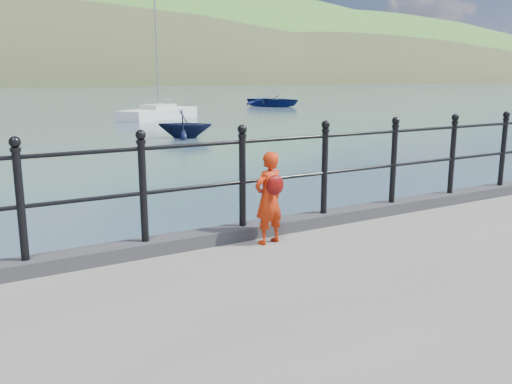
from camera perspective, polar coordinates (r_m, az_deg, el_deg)
ground at (r=6.71m, az=-6.61°, el=-13.45°), size 600.00×600.00×0.00m
kerb at (r=6.19m, az=-6.28°, el=-4.97°), size 60.00×0.30×0.15m
railing at (r=6.02m, az=-6.44°, el=1.87°), size 18.11×0.11×1.20m
far_shore at (r=249.64m, az=-21.18°, el=5.40°), size 830.00×200.00×156.00m
child at (r=6.13m, az=1.38°, el=-0.58°), size 0.43×0.35×1.06m
launch_blue at (r=53.60m, az=1.91°, el=9.60°), size 5.87×6.73×1.16m
launch_navy at (r=26.12m, az=-7.51°, el=7.11°), size 3.35×3.26×1.34m
sailboat_near at (r=38.51m, az=-10.19°, el=8.09°), size 6.88×5.53×9.51m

